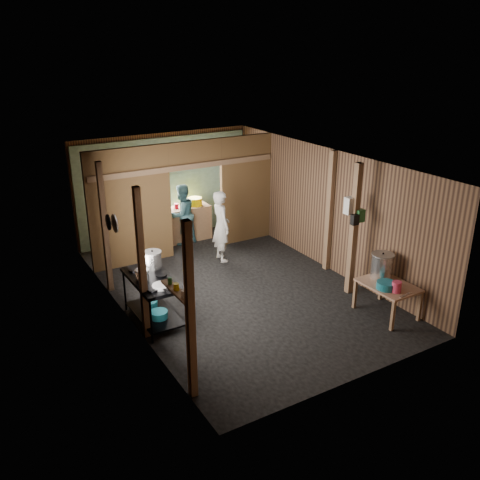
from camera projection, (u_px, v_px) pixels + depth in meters
floor at (235, 288)px, 10.36m from camera, size 4.50×7.00×0.00m
ceiling at (234, 160)px, 9.42m from camera, size 4.50×7.00×0.00m
wall_back at (164, 186)px, 12.70m from camera, size 4.50×0.00×2.60m
wall_front at (361, 301)px, 7.08m from camera, size 4.50×0.00×2.60m
wall_left at (121, 250)px, 8.83m from camera, size 0.00×7.00×2.60m
wall_right at (326, 209)px, 10.96m from camera, size 0.00×7.00×2.60m
partition_left at (130, 208)px, 11.03m from camera, size 1.85×0.10×2.60m
partition_right at (246, 189)px, 12.40m from camera, size 1.35×0.10×2.60m
partition_header at (195, 154)px, 11.41m from camera, size 1.30×0.10×0.60m
turquoise_panel at (165, 188)px, 12.67m from camera, size 4.40×0.06×2.50m
back_counter at (186, 223)px, 12.72m from camera, size 1.20×0.50×0.85m
wall_clock at (174, 161)px, 12.52m from camera, size 0.20×0.03×0.20m
post_left_a at (190, 313)px, 6.77m from camera, size 0.10×0.12×2.60m
post_left_b at (142, 265)px, 8.22m from camera, size 0.10×0.12×2.60m
post_left_c at (105, 228)px, 9.82m from camera, size 0.10×0.12×2.60m
post_right at (330, 212)px, 10.76m from camera, size 0.10×0.12×2.60m
post_free at (354, 230)px, 9.72m from camera, size 0.12×0.12×2.60m
cross_beam at (186, 167)px, 11.35m from camera, size 4.40×0.12×0.12m
pan_lid_big at (115, 223)px, 9.04m from camera, size 0.03×0.34×0.34m
pan_lid_small at (108, 222)px, 9.40m from camera, size 0.03×0.30×0.30m
wall_shelf at (176, 291)px, 7.15m from camera, size 0.14×0.80×0.03m
jar_white at (184, 294)px, 6.93m from camera, size 0.07×0.07×0.10m
jar_yellow at (176, 287)px, 7.13m from camera, size 0.08×0.08×0.10m
jar_green at (170, 281)px, 7.31m from camera, size 0.06×0.06×0.10m
bag_white at (351, 205)px, 9.59m from camera, size 0.22×0.15×0.32m
bag_green at (360, 216)px, 9.60m from camera, size 0.16×0.12×0.24m
bag_black at (355, 220)px, 9.54m from camera, size 0.14×0.10×0.20m
gas_range at (154, 300)px, 8.99m from camera, size 0.73×1.43×0.84m
prep_table at (387, 299)px, 9.27m from camera, size 0.74×1.01×0.60m
stove_pot_large at (153, 260)px, 9.17m from camera, size 0.43×0.43×0.34m
stove_pot_med at (142, 275)px, 8.73m from camera, size 0.30×0.30×0.21m
frying_pan at (162, 286)px, 8.49m from camera, size 0.35×0.55×0.07m
blue_tub_front at (159, 315)px, 8.89m from camera, size 0.31×0.31×0.13m
blue_tub_back at (149, 304)px, 9.26m from camera, size 0.30×0.30×0.12m
stock_pot at (382, 266)px, 9.36m from camera, size 0.42×0.42×0.48m
wash_basin at (386, 285)px, 8.98m from camera, size 0.43×0.43×0.13m
pink_bucket at (397, 287)px, 8.84m from camera, size 0.20×0.20×0.20m
knife at (405, 295)px, 8.76m from camera, size 0.30×0.07×0.01m
yellow_tub at (195, 202)px, 12.66m from camera, size 0.35×0.35×0.19m
red_cup at (176, 206)px, 12.43m from camera, size 0.11×0.11×0.13m
cook at (221, 226)px, 11.41m from camera, size 0.44×0.62×1.61m
worker_back at (182, 215)px, 12.35m from camera, size 0.85×0.75×1.49m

